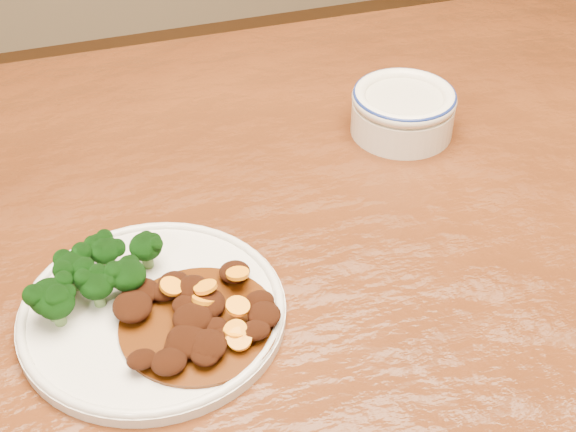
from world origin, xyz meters
name	(u,v)px	position (x,y,z in m)	size (l,w,h in m)	color
dining_table	(351,269)	(0.00, 0.00, 0.67)	(1.51, 0.92, 0.75)	#56270F
dinner_plate	(153,311)	(-0.23, -0.08, 0.76)	(0.24, 0.24, 0.02)	white
broccoli_florets	(90,277)	(-0.28, -0.05, 0.79)	(0.13, 0.09, 0.04)	#608E49
mince_stew	(194,317)	(-0.20, -0.11, 0.77)	(0.14, 0.14, 0.03)	#4C2308
dip_bowl	(403,109)	(0.11, 0.13, 0.78)	(0.12, 0.12, 0.06)	white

